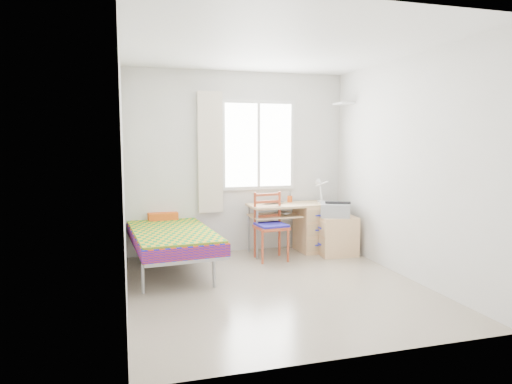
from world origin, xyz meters
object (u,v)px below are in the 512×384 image
Objects in this scene: desk at (307,225)px; bed at (170,234)px; chair at (271,222)px; cabinet at (337,235)px; printer at (334,209)px.

bed is at bearing -174.63° from desk.
chair is (-0.65, -0.26, 0.13)m from desk.
chair is 1.67× the size of cabinet.
chair reaches higher than bed.
chair is at bearing -4.30° from bed.
bed is 2.28× the size of chair.
printer is at bearing -45.26° from desk.
chair is 1.00m from cabinet.
chair is 0.96m from printer.
bed reaches higher than printer.
desk is 0.46m from cabinet.
chair reaches higher than desk.
printer is (0.95, -0.01, 0.13)m from chair.
bed is 2.32m from printer.
bed is 3.81× the size of cabinet.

